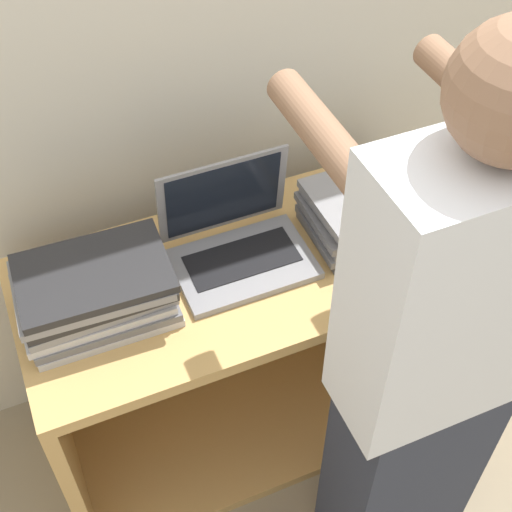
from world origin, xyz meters
TOP-DOWN VIEW (x-y plane):
  - ground_plane at (0.00, 0.00)m, footprint 12.00×12.00m
  - wall_back at (0.00, 0.65)m, footprint 8.00×0.05m
  - cart at (0.00, 0.34)m, footprint 1.16×0.54m
  - laptop_open at (0.00, 0.32)m, footprint 0.35×0.27m
  - laptop_stack_left at (-0.37, 0.27)m, footprint 0.36×0.26m
  - laptop_stack_right at (0.37, 0.27)m, footprint 0.37×0.26m
  - person at (0.21, -0.23)m, footprint 0.40×0.53m

SIDE VIEW (x-z plane):
  - ground_plane at x=0.00m, z-range 0.00..0.00m
  - cart at x=0.00m, z-range 0.00..0.75m
  - laptop_open at x=0.00m, z-range 0.68..0.93m
  - laptop_stack_right at x=0.37m, z-range 0.75..0.88m
  - person at x=0.21m, z-range 0.00..1.65m
  - laptop_stack_left at x=-0.37m, z-range 0.75..0.90m
  - wall_back at x=0.00m, z-range 0.00..2.40m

